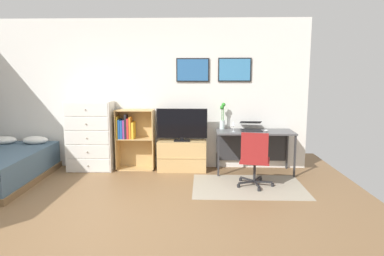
% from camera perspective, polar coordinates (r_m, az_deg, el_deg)
% --- Properties ---
extents(ground_plane, '(7.20, 7.20, 0.00)m').
position_cam_1_polar(ground_plane, '(4.32, -14.48, -14.54)').
color(ground_plane, brown).
extents(wall_back_with_posters, '(6.12, 0.09, 2.70)m').
position_cam_1_polar(wall_back_with_posters, '(6.35, -8.65, 5.61)').
color(wall_back_with_posters, silver).
rests_on(wall_back_with_posters, ground_plane).
extents(area_rug, '(1.70, 1.20, 0.01)m').
position_cam_1_polar(area_rug, '(5.40, 9.36, -9.57)').
color(area_rug, '#9E937F').
rests_on(area_rug, ground_plane).
extents(dresser, '(0.80, 0.46, 1.25)m').
position_cam_1_polar(dresser, '(6.38, -16.56, -1.26)').
color(dresser, white).
rests_on(dresser, ground_plane).
extents(bookshelf, '(0.68, 0.30, 1.09)m').
position_cam_1_polar(bookshelf, '(6.25, -10.04, -1.18)').
color(bookshelf, tan).
rests_on(bookshelf, ground_plane).
extents(tv_stand, '(0.86, 0.41, 0.54)m').
position_cam_1_polar(tv_stand, '(6.15, -1.66, -4.63)').
color(tv_stand, tan).
rests_on(tv_stand, ground_plane).
extents(television, '(0.90, 0.16, 0.58)m').
position_cam_1_polar(television, '(6.03, -1.70, 0.52)').
color(television, black).
rests_on(television, tv_stand).
extents(desk, '(1.34, 0.59, 0.74)m').
position_cam_1_polar(desk, '(6.13, 10.30, -1.61)').
color(desk, '#4C4C4F').
rests_on(desk, ground_plane).
extents(office_chair, '(0.58, 0.57, 0.86)m').
position_cam_1_polar(office_chair, '(5.26, 10.42, -4.95)').
color(office_chair, '#232326').
rests_on(office_chair, ground_plane).
extents(laptop, '(0.38, 0.41, 0.16)m').
position_cam_1_polar(laptop, '(6.10, 9.83, 0.24)').
color(laptop, black).
rests_on(laptop, desk).
extents(computer_mouse, '(0.06, 0.10, 0.03)m').
position_cam_1_polar(computer_mouse, '(6.00, 12.29, -0.43)').
color(computer_mouse, silver).
rests_on(computer_mouse, desk).
extents(bamboo_vase, '(0.10, 0.09, 0.48)m').
position_cam_1_polar(bamboo_vase, '(6.13, 5.08, 1.89)').
color(bamboo_vase, silver).
rests_on(bamboo_vase, desk).
extents(wine_glass, '(0.07, 0.07, 0.18)m').
position_cam_1_polar(wine_glass, '(5.87, 6.96, 0.68)').
color(wine_glass, silver).
rests_on(wine_glass, desk).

